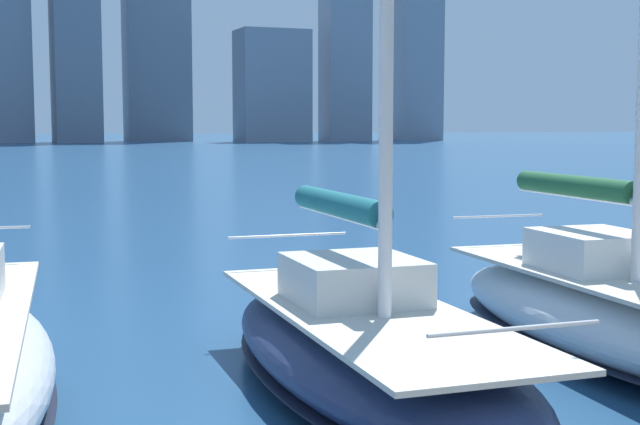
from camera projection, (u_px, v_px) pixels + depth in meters
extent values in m
cube|color=gray|center=(414.00, 5.00, 178.77)|extent=(8.60, 10.24, 54.16)
cube|color=gray|center=(345.00, 29.00, 168.40)|extent=(8.47, 6.60, 42.18)
cube|color=gray|center=(272.00, 86.00, 162.91)|extent=(12.66, 8.53, 20.32)
cube|color=slate|center=(156.00, 23.00, 167.17)|extent=(11.72, 8.33, 44.37)
cube|color=slate|center=(74.00, 23.00, 155.66)|extent=(7.81, 11.65, 41.62)
ellipsoid|color=silver|center=(610.00, 318.00, 12.46)|extent=(2.82, 7.42, 1.13)
ellipsoid|color=black|center=(609.00, 340.00, 12.49)|extent=(2.83, 7.46, 0.10)
cube|color=beige|center=(611.00, 276.00, 12.40)|extent=(2.34, 6.52, 0.06)
cube|color=silver|center=(594.00, 251.00, 12.79)|extent=(1.50, 1.69, 0.55)
cylinder|color=silver|center=(574.00, 194.00, 13.23)|extent=(0.34, 3.06, 0.12)
cylinder|color=#1E5633|center=(574.00, 186.00, 13.22)|extent=(0.52, 2.83, 0.32)
cylinder|color=silver|center=(498.00, 216.00, 15.46)|extent=(1.73, 0.16, 0.04)
ellipsoid|color=navy|center=(366.00, 354.00, 10.78)|extent=(2.82, 7.41, 1.01)
ellipsoid|color=black|center=(366.00, 376.00, 10.81)|extent=(2.83, 7.44, 0.10)
cube|color=beige|center=(367.00, 311.00, 10.73)|extent=(2.33, 6.51, 0.06)
cube|color=silver|center=(354.00, 280.00, 11.11)|extent=(1.58, 1.67, 0.55)
cylinder|color=silver|center=(339.00, 214.00, 11.55)|extent=(0.24, 3.07, 0.12)
cylinder|color=#19606B|center=(339.00, 205.00, 11.54)|extent=(0.43, 2.84, 0.32)
cylinder|color=silver|center=(516.00, 329.00, 7.51)|extent=(1.65, 0.11, 0.04)
cylinder|color=silver|center=(288.00, 236.00, 13.77)|extent=(1.90, 0.12, 0.04)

